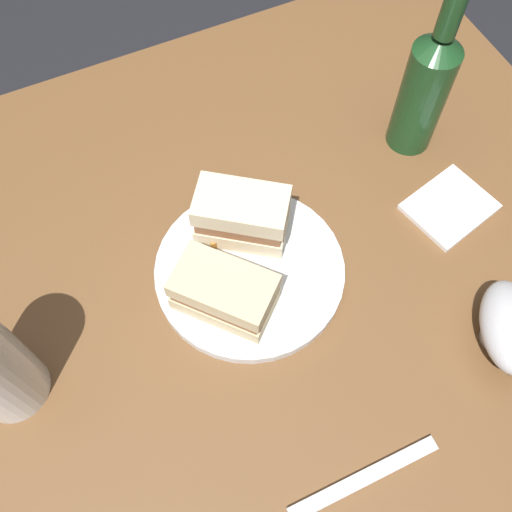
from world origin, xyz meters
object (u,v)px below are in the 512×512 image
Objects in this scene: plate at (250,271)px; sandwich_half_right at (224,292)px; cider_bottle at (426,87)px; fork at (364,478)px; gravy_boat at (510,328)px; sandwich_half_left at (242,216)px; napkin at (450,207)px.

sandwich_half_right is (0.05, 0.03, 0.04)m from plate.
cider_bottle is at bearing -159.23° from sandwich_half_right.
fork is at bearing 91.51° from plate.
sandwich_half_right is at bearing -32.53° from gravy_boat.
sandwich_half_right is (0.06, 0.08, -0.01)m from sandwich_half_left.
fork is (0.30, 0.38, -0.10)m from cider_bottle.
napkin is 0.61× the size of fork.
sandwich_half_left is 0.73× the size of fork.
plate is 1.34× the size of fork.
sandwich_half_right is 0.34m from napkin.
cider_bottle reaches higher than gravy_boat.
sandwich_half_right is 0.98× the size of gravy_boat.
cider_bottle is at bearing -161.32° from plate.
plate is 0.29m from napkin.
napkin is 0.38m from fork.
fork is (-0.05, 0.25, -0.04)m from sandwich_half_right.
napkin is at bearing 83.93° from cider_bottle.
cider_bottle reaches higher than sandwich_half_right.
fork is (-0.01, 0.28, -0.00)m from plate.
sandwich_half_left is 0.98× the size of sandwich_half_right.
gravy_boat reaches higher than fork.
plate is 0.89× the size of cider_bottle.
gravy_boat is at bearing 73.91° from napkin.
gravy_boat is 0.75× the size of fork.
sandwich_half_right is at bearing 20.77° from cider_bottle.
gravy_boat is at bearing 138.26° from plate.
sandwich_half_right reaches higher than napkin.
plate is at bearing -41.74° from gravy_boat.
gravy_boat reaches higher than napkin.
gravy_boat is (-0.28, 0.18, -0.01)m from sandwich_half_right.
cider_bottle is 1.51× the size of fork.
sandwich_half_right is 0.74× the size of fork.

